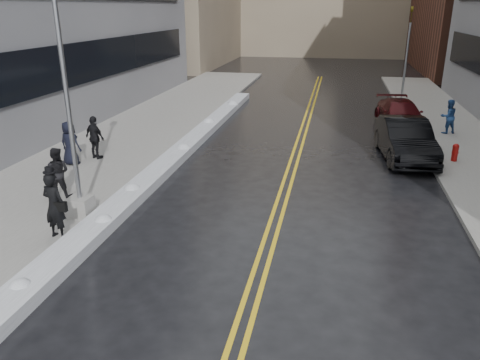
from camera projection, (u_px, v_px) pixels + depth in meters
The scene contains 16 objects.
ground at pixel (162, 264), 11.85m from camera, with size 160.00×160.00×0.00m, color black.
sidewalk_west at pixel (121, 143), 22.08m from camera, with size 5.50×50.00×0.15m, color gray.
sidewalk_east at pixel (479, 164), 19.13m from camera, with size 4.00×50.00×0.15m, color gray.
lane_line_left at pixel (293, 155), 20.59m from camera, with size 0.12×50.00×0.01m, color gold.
lane_line_right at pixel (299, 155), 20.53m from camera, with size 0.12×50.00×0.01m, color gold.
snow_ridge at pixel (174, 158), 19.59m from camera, with size 0.90×30.00×0.34m, color silver.
lamppost at pixel (72, 140), 13.42m from camera, with size 0.65×0.65×7.62m.
fire_hydrant at pixel (455, 152), 19.15m from camera, with size 0.26×0.26×0.73m.
traffic_signal at pixel (407, 50), 31.11m from camera, with size 0.16×0.20×6.00m.
pedestrian_fedora at pixel (54, 205), 12.60m from camera, with size 0.69×0.45×1.88m, color black.
pedestrian_b at pixel (57, 173), 15.36m from camera, with size 0.83×0.64×1.70m, color black.
pedestrian_c at pixel (70, 143), 18.55m from camera, with size 0.86×0.56×1.77m, color black.
pedestrian_d at pixel (95, 138), 19.29m from camera, with size 1.05×0.44×1.79m, color black.
pedestrian_east at pixel (448, 116), 23.23m from camera, with size 0.82×0.64×1.69m, color navy.
car_black at pixel (405, 140), 19.75m from camera, with size 1.80×5.16×1.70m, color black.
car_maroon at pixel (400, 114), 24.95m from camera, with size 2.02×4.96×1.44m, color #3D090C.
Camera 1 is at (4.02, -9.75, 6.12)m, focal length 35.00 mm.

